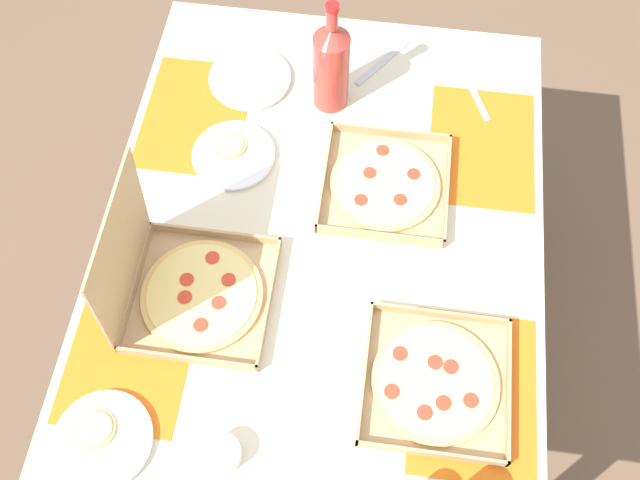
{
  "coord_description": "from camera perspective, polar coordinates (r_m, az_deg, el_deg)",
  "views": [
    {
      "loc": [
        -0.75,
        -0.1,
        2.18
      ],
      "look_at": [
        0.0,
        0.0,
        0.74
      ],
      "focal_mm": 39.22,
      "sensor_mm": 36.0,
      "label": 1
    }
  ],
  "objects": [
    {
      "name": "plate_near_left",
      "position": [
        1.52,
        -17.33,
        -15.24
      ],
      "size": [
        0.2,
        0.2,
        0.03
      ],
      "color": "white",
      "rests_on": "dining_table"
    },
    {
      "name": "soda_bottle",
      "position": [
        1.75,
        0.92,
        14.1
      ],
      "size": [
        0.09,
        0.09,
        0.32
      ],
      "color": "#B2382D",
      "rests_on": "dining_table"
    },
    {
      "name": "fork_by_near_right",
      "position": [
        1.91,
        12.46,
        11.67
      ],
      "size": [
        0.18,
        0.09,
        0.0
      ],
      "primitive_type": "cube",
      "rotation": [
        0.0,
        0.0,
        0.4
      ],
      "color": "#B7B7BC",
      "rests_on": "dining_table"
    },
    {
      "name": "placemat_near_left",
      "position": [
        1.52,
        12.41,
        -12.15
      ],
      "size": [
        0.36,
        0.26,
        0.0
      ],
      "primitive_type": "cube",
      "color": "orange",
      "rests_on": "dining_table"
    },
    {
      "name": "ground_plane",
      "position": [
        2.3,
        0.0,
        -8.62
      ],
      "size": [
        6.0,
        6.0,
        0.0
      ],
      "primitive_type": "plane",
      "color": "brown"
    },
    {
      "name": "placemat_near_right",
      "position": [
        1.81,
        13.06,
        7.44
      ],
      "size": [
        0.36,
        0.26,
        0.0
      ],
      "primitive_type": "cube",
      "color": "orange",
      "rests_on": "dining_table"
    },
    {
      "name": "condiment_bowl",
      "position": [
        1.45,
        -7.92,
        -16.88
      ],
      "size": [
        0.07,
        0.07,
        0.04
      ],
      "primitive_type": "cylinder",
      "color": "white",
      "rests_on": "dining_table"
    },
    {
      "name": "placemat_far_left",
      "position": [
        1.57,
        -15.11,
        -8.55
      ],
      "size": [
        0.36,
        0.26,
        0.0
      ],
      "primitive_type": "cube",
      "color": "orange",
      "rests_on": "dining_table"
    },
    {
      "name": "pizza_box_center",
      "position": [
        1.5,
        9.38,
        -11.35
      ],
      "size": [
        0.3,
        0.3,
        0.04
      ],
      "color": "tan",
      "rests_on": "dining_table"
    },
    {
      "name": "pizza_box_edge_far",
      "position": [
        1.69,
        5.32,
        4.54
      ],
      "size": [
        0.3,
        0.3,
        0.04
      ],
      "color": "tan",
      "rests_on": "dining_table"
    },
    {
      "name": "placemat_far_right",
      "position": [
        1.85,
        -10.12,
        10.01
      ],
      "size": [
        0.36,
        0.26,
        0.0
      ],
      "primitive_type": "cube",
      "color": "orange",
      "rests_on": "dining_table"
    },
    {
      "name": "plate_far_left",
      "position": [
        1.9,
        -5.74,
        12.97
      ],
      "size": [
        0.22,
        0.22,
        0.02
      ],
      "color": "white",
      "rests_on": "dining_table"
    },
    {
      "name": "dining_table",
      "position": [
        1.72,
        0.0,
        -1.63
      ],
      "size": [
        1.41,
        1.03,
        0.74
      ],
      "color": "#3F3328",
      "rests_on": "ground_plane"
    },
    {
      "name": "knife_by_far_left",
      "position": [
        1.94,
        5.13,
        14.26
      ],
      "size": [
        0.18,
        0.14,
        0.0
      ],
      "primitive_type": "cube",
      "rotation": [
        0.0,
        0.0,
        5.67
      ],
      "color": "#B7B7BC",
      "rests_on": "dining_table"
    },
    {
      "name": "pizza_box_corner_left",
      "position": [
        1.54,
        -10.97,
        -3.71
      ],
      "size": [
        0.31,
        0.31,
        0.34
      ],
      "color": "tan",
      "rests_on": "dining_table"
    },
    {
      "name": "plate_far_right",
      "position": [
        1.75,
        -7.1,
        6.93
      ],
      "size": [
        0.21,
        0.21,
        0.03
      ],
      "color": "white",
      "rests_on": "dining_table"
    }
  ]
}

